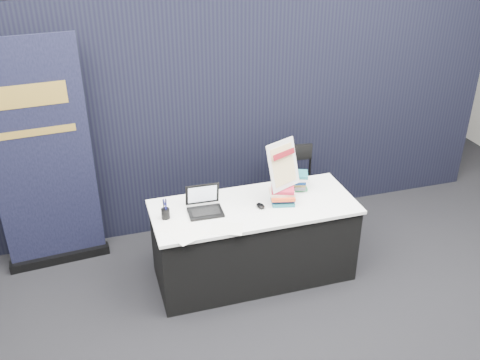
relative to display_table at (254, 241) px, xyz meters
name	(u,v)px	position (x,y,z in m)	size (l,w,h in m)	color
floor	(273,312)	(0.00, -0.55, -0.38)	(8.00, 8.00, 0.00)	black
wall_back	(174,14)	(0.00, 3.45, 1.37)	(8.00, 0.02, 3.50)	#B9B6AF
drape_partition	(222,116)	(0.00, 1.05, 0.82)	(6.00, 0.08, 2.40)	black
display_table	(254,241)	(0.00, 0.00, 0.00)	(1.80, 0.75, 0.75)	black
laptop	(204,206)	(-0.44, 0.04, 0.43)	(0.30, 0.25, 0.23)	black
mouse	(260,206)	(0.04, -0.05, 0.39)	(0.06, 0.10, 0.03)	black
brochure_left	(190,235)	(-0.64, -0.29, 0.38)	(0.27, 0.19, 0.00)	white
brochure_mid	(177,227)	(-0.71, -0.14, 0.38)	(0.28, 0.20, 0.00)	white
brochure_right	(227,228)	(-0.33, -0.28, 0.38)	(0.26, 0.19, 0.00)	white
pen_cup	(166,214)	(-0.78, 0.02, 0.42)	(0.07, 0.07, 0.09)	black
book_stack_tall	(283,195)	(0.26, -0.02, 0.45)	(0.24, 0.21, 0.14)	#1C626B
book_stack_short	(296,181)	(0.46, 0.17, 0.46)	(0.22, 0.19, 0.16)	#228041
info_sign	(283,165)	(0.26, 0.01, 0.72)	(0.34, 0.24, 0.43)	black
pullup_banner	(44,172)	(-1.73, 0.75, 0.59)	(0.93, 0.17, 2.18)	black
stacking_chair	(297,190)	(0.62, 0.51, 0.15)	(0.48, 0.48, 0.95)	black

